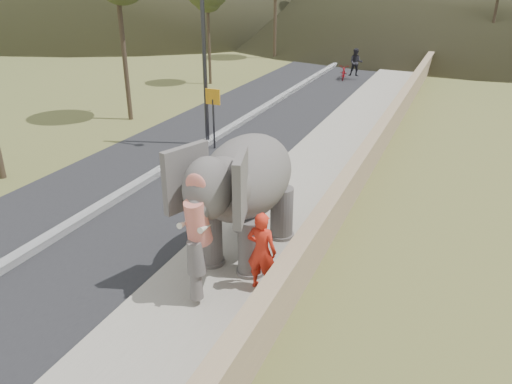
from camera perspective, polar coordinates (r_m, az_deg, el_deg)
ground at (r=9.57m, az=-12.19°, el=-19.31°), size 160.00×160.00×0.00m
road at (r=19.26m, az=-7.81°, el=4.02°), size 7.00×120.00×0.03m
median at (r=19.23m, az=-7.83°, el=4.29°), size 0.35×120.00×0.22m
walkway at (r=17.35m, az=6.60°, el=2.05°), size 3.00×120.00×0.15m
parapet at (r=16.83m, az=12.06°, el=2.70°), size 0.30×120.00×1.10m
lamppost at (r=19.48m, az=-5.26°, el=19.04°), size 1.76×0.36×8.00m
signboard at (r=19.60m, az=-4.91°, el=9.49°), size 0.60×0.08×2.40m
elephant_and_man at (r=11.80m, az=-0.99°, el=-0.21°), size 2.37×4.24×3.04m
motorcyclist at (r=34.02m, az=10.64°, el=13.82°), size 1.71×1.91×2.01m
trees at (r=34.16m, az=16.73°, el=18.55°), size 48.50×44.37×9.11m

